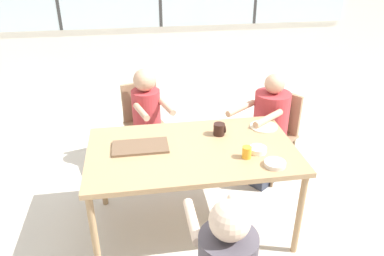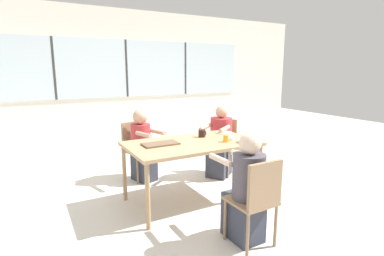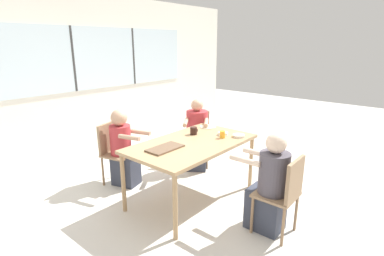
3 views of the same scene
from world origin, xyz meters
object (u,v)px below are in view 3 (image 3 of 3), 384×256
coffee_mug (194,131)px  chair_for_man_blue_shirt (114,148)px  bowl_white_shallow (239,136)px  chair_for_woman_green_shirt (197,133)px  juice_glass (222,135)px  person_man_teal_shirt (269,187)px  person_woman_green_shirt (197,138)px  bowl_cereal (223,134)px  person_man_blue_shirt (123,151)px  chair_for_man_teal_shirt (285,190)px

coffee_mug → chair_for_man_blue_shirt: bearing=121.7°
coffee_mug → bowl_white_shallow: coffee_mug is taller
chair_for_woman_green_shirt → juice_glass: 1.13m
chair_for_woman_green_shirt → person_man_teal_shirt: person_man_teal_shirt is taller
chair_for_man_blue_shirt → person_woman_green_shirt: size_ratio=0.79×
chair_for_woman_green_shirt → juice_glass: chair_for_woman_green_shirt is taller
chair_for_woman_green_shirt → person_man_teal_shirt: (-0.97, -1.77, -0.02)m
juice_glass → chair_for_woman_green_shirt: bearing=56.3°
coffee_mug → juice_glass: coffee_mug is taller
chair_for_man_blue_shirt → bowl_cereal: size_ratio=6.60×
coffee_mug → juice_glass: 0.40m
chair_for_woman_green_shirt → coffee_mug: bearing=89.9°
person_man_blue_shirt → coffee_mug: (0.56, -0.82, 0.32)m
chair_for_man_teal_shirt → coffee_mug: same height
bowl_cereal → person_woman_green_shirt: bearing=64.3°
person_man_teal_shirt → coffee_mug: person_man_teal_shirt is taller
chair_for_woman_green_shirt → coffee_mug: (-0.73, -0.53, 0.30)m
juice_glass → chair_for_man_blue_shirt: bearing=118.0°
person_woman_green_shirt → coffee_mug: 0.80m
coffee_mug → bowl_cereal: bearing=-54.4°
chair_for_woman_green_shirt → chair_for_man_teal_shirt: size_ratio=1.00×
chair_for_man_blue_shirt → bowl_white_shallow: (0.89, -1.50, 0.27)m
chair_for_man_teal_shirt → bowl_white_shallow: size_ratio=5.60×
bowl_cereal → chair_for_man_blue_shirt: bearing=122.7°
chair_for_man_blue_shirt → juice_glass: chair_for_man_blue_shirt is taller
chair_for_man_blue_shirt → person_man_teal_shirt: person_man_teal_shirt is taller
person_woman_green_shirt → bowl_cereal: person_woman_green_shirt is taller
person_man_teal_shirt → juice_glass: 0.99m
person_man_blue_shirt → person_woman_green_shirt: bearing=144.6°
person_man_blue_shirt → juice_glass: person_man_blue_shirt is taller
person_woman_green_shirt → juice_glass: person_woman_green_shirt is taller
chair_for_man_blue_shirt → person_man_blue_shirt: bearing=90.0°
chair_for_man_teal_shirt → person_man_teal_shirt: 0.17m
person_woman_green_shirt → bowl_white_shallow: size_ratio=7.13×
chair_for_man_teal_shirt → juice_glass: chair_for_man_teal_shirt is taller
bowl_white_shallow → person_woman_green_shirt: bearing=72.5°
chair_for_man_blue_shirt → coffee_mug: bearing=105.2°
chair_for_man_blue_shirt → coffee_mug: same height
person_woman_green_shirt → bowl_white_shallow: 1.04m
chair_for_man_teal_shirt → person_woman_green_shirt: (0.83, 1.83, -0.03)m
coffee_mug → bowl_cereal: coffee_mug is taller
coffee_mug → juice_glass: bearing=-72.5°
chair_for_man_blue_shirt → bowl_white_shallow: chair_for_man_blue_shirt is taller
person_man_blue_shirt → juice_glass: (0.68, -1.20, 0.32)m
person_man_teal_shirt → bowl_cereal: bearing=62.0°
chair_for_woman_green_shirt → chair_for_man_teal_shirt: (-0.97, -1.93, 0.00)m
juice_glass → bowl_white_shallow: juice_glass is taller
person_man_teal_shirt → coffee_mug: (0.24, 1.24, 0.33)m
person_woman_green_shirt → coffee_mug: bearing=89.9°
chair_for_man_blue_shirt → chair_for_woman_green_shirt: bearing=144.8°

